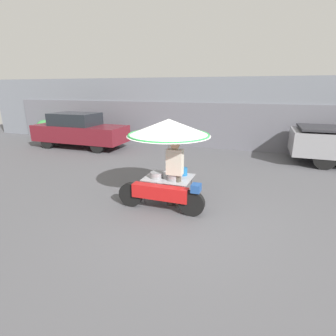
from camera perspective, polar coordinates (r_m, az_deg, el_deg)
ground_plane at (r=6.10m, az=2.51°, el=-10.09°), size 36.00×36.00×0.00m
shopfront_building at (r=13.47m, az=12.97°, el=11.69°), size 28.00×2.06×3.25m
vendor_motorcycle_cart at (r=6.27m, az=0.02°, el=6.64°), size 2.11×2.01×2.08m
vendor_person at (r=6.20m, az=1.48°, el=-0.41°), size 0.38×0.22×1.64m
parked_car at (r=13.34m, az=-18.76°, el=7.80°), size 4.47×1.66×1.64m
potted_plant at (r=16.70m, az=-25.32°, el=7.89°), size 0.88×0.88×1.03m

